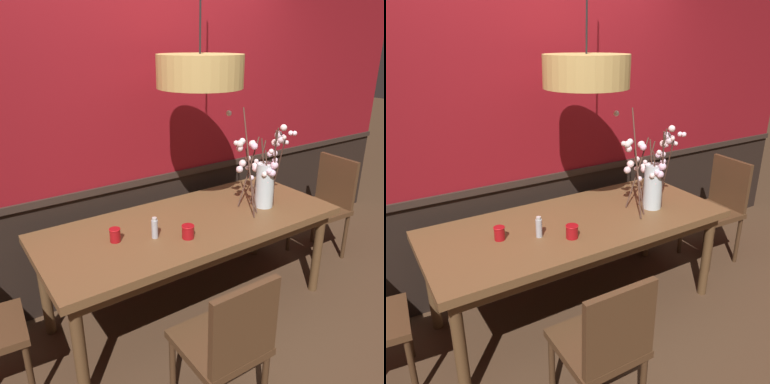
# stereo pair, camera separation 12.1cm
# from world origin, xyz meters

# --- Properties ---
(ground_plane) EXTENTS (24.00, 24.00, 0.00)m
(ground_plane) POSITION_xyz_m (0.00, 0.00, 0.00)
(ground_plane) COLOR #4C3321
(back_wall) EXTENTS (5.82, 0.14, 2.85)m
(back_wall) POSITION_xyz_m (0.00, 0.62, 1.42)
(back_wall) COLOR black
(back_wall) RESTS_ON ground
(dining_table) EXTENTS (2.12, 0.89, 0.75)m
(dining_table) POSITION_xyz_m (0.00, 0.00, 0.67)
(dining_table) COLOR brown
(dining_table) RESTS_ON ground
(chair_near_side_left) EXTENTS (0.42, 0.43, 0.89)m
(chair_near_side_left) POSITION_xyz_m (-0.36, -0.85, 0.50)
(chair_near_side_left) COLOR #4C301C
(chair_near_side_left) RESTS_ON ground
(chair_far_side_left) EXTENTS (0.45, 0.42, 0.95)m
(chair_far_side_left) POSITION_xyz_m (-0.33, 0.86, 0.53)
(chair_far_side_left) COLOR #4C301C
(chair_far_side_left) RESTS_ON ground
(chair_head_east_end) EXTENTS (0.42, 0.46, 0.94)m
(chair_head_east_end) POSITION_xyz_m (1.51, 0.02, 0.53)
(chair_head_east_end) COLOR #4C301C
(chair_head_east_end) RESTS_ON ground
(chair_far_side_right) EXTENTS (0.49, 0.48, 0.96)m
(chair_far_side_right) POSITION_xyz_m (0.32, 0.84, 0.54)
(chair_far_side_right) COLOR #4C301C
(chair_far_side_right) RESTS_ON ground
(vase_with_blossoms) EXTENTS (0.51, 0.40, 0.73)m
(vase_with_blossoms) POSITION_xyz_m (0.58, -0.09, 0.98)
(vase_with_blossoms) COLOR silver
(vase_with_blossoms) RESTS_ON dining_table
(candle_holder_nearer_center) EXTENTS (0.08, 0.08, 0.09)m
(candle_holder_nearer_center) POSITION_xyz_m (-0.17, -0.20, 0.80)
(candle_holder_nearer_center) COLOR #9E0F14
(candle_holder_nearer_center) RESTS_ON dining_table
(candle_holder_nearer_edge) EXTENTS (0.07, 0.07, 0.09)m
(candle_holder_nearer_edge) POSITION_xyz_m (-0.57, 0.02, 0.80)
(candle_holder_nearer_edge) COLOR #9E0F14
(candle_holder_nearer_edge) RESTS_ON dining_table
(condiment_bottle) EXTENTS (0.04, 0.04, 0.14)m
(condiment_bottle) POSITION_xyz_m (-0.34, -0.08, 0.82)
(condiment_bottle) COLOR #ADADB2
(condiment_bottle) RESTS_ON dining_table
(pendant_lamp) EXTENTS (0.55, 0.55, 1.21)m
(pendant_lamp) POSITION_xyz_m (0.07, 0.01, 1.75)
(pendant_lamp) COLOR tan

